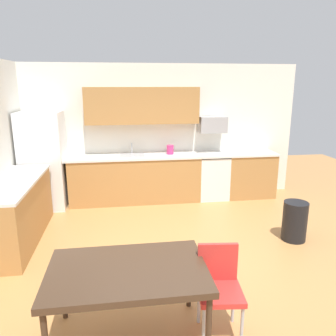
# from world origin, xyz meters

# --- Properties ---
(ground_plane) EXTENTS (12.00, 12.00, 0.00)m
(ground_plane) POSITION_xyz_m (0.00, 0.00, 0.00)
(ground_plane) COLOR #B77F47
(wall_back) EXTENTS (5.80, 0.10, 2.70)m
(wall_back) POSITION_xyz_m (0.00, 2.65, 1.35)
(wall_back) COLOR white
(wall_back) RESTS_ON ground
(cabinet_run_back) EXTENTS (2.55, 0.60, 0.90)m
(cabinet_run_back) POSITION_xyz_m (-0.47, 2.30, 0.45)
(cabinet_run_back) COLOR #AD7A42
(cabinet_run_back) RESTS_ON ground
(cabinet_run_back_right) EXTENTS (1.00, 0.60, 0.90)m
(cabinet_run_back_right) POSITION_xyz_m (1.90, 2.30, 0.45)
(cabinet_run_back_right) COLOR #AD7A42
(cabinet_run_back_right) RESTS_ON ground
(cabinet_run_left) EXTENTS (0.60, 2.00, 0.90)m
(cabinet_run_left) POSITION_xyz_m (-2.30, 0.80, 0.45)
(cabinet_run_left) COLOR #AD7A42
(cabinet_run_left) RESTS_ON ground
(countertop_back) EXTENTS (4.80, 0.64, 0.04)m
(countertop_back) POSITION_xyz_m (0.00, 2.30, 0.92)
(countertop_back) COLOR silver
(countertop_back) RESTS_ON cabinet_run_back
(countertop_left) EXTENTS (0.64, 2.00, 0.04)m
(countertop_left) POSITION_xyz_m (-2.30, 0.80, 0.92)
(countertop_left) COLOR silver
(countertop_left) RESTS_ON cabinet_run_left
(upper_cabinets_back) EXTENTS (2.20, 0.34, 0.70)m
(upper_cabinets_back) POSITION_xyz_m (-0.30, 2.43, 1.90)
(upper_cabinets_back) COLOR #AD7A42
(refrigerator) EXTENTS (0.76, 0.70, 1.82)m
(refrigerator) POSITION_xyz_m (-2.18, 2.22, 0.91)
(refrigerator) COLOR white
(refrigerator) RESTS_ON ground
(oven_range) EXTENTS (0.60, 0.60, 0.91)m
(oven_range) POSITION_xyz_m (1.10, 2.30, 0.46)
(oven_range) COLOR white
(oven_range) RESTS_ON ground
(microwave) EXTENTS (0.54, 0.36, 0.32)m
(microwave) POSITION_xyz_m (1.10, 2.40, 1.51)
(microwave) COLOR #9EA0A5
(sink_basin) EXTENTS (0.48, 0.40, 0.14)m
(sink_basin) POSITION_xyz_m (-0.52, 2.30, 0.88)
(sink_basin) COLOR #A5A8AD
(sink_basin) RESTS_ON countertop_back
(sink_faucet) EXTENTS (0.02, 0.02, 0.24)m
(sink_faucet) POSITION_xyz_m (-0.52, 2.48, 1.04)
(sink_faucet) COLOR #B2B5BA
(sink_faucet) RESTS_ON countertop_back
(dining_table) EXTENTS (1.40, 0.90, 0.73)m
(dining_table) POSITION_xyz_m (-0.71, -1.45, 0.67)
(dining_table) COLOR #422D1E
(dining_table) RESTS_ON ground
(chair_near_table) EXTENTS (0.44, 0.44, 0.85)m
(chair_near_table) POSITION_xyz_m (0.13, -1.44, 0.50)
(chair_near_table) COLOR red
(chair_near_table) RESTS_ON ground
(trash_bin) EXTENTS (0.36, 0.36, 0.60)m
(trash_bin) POSITION_xyz_m (1.82, 0.24, 0.30)
(trash_bin) COLOR black
(trash_bin) RESTS_ON ground
(kettle) EXTENTS (0.14, 0.14, 0.20)m
(kettle) POSITION_xyz_m (0.24, 2.35, 1.02)
(kettle) COLOR #CC3372
(kettle) RESTS_ON countertop_back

